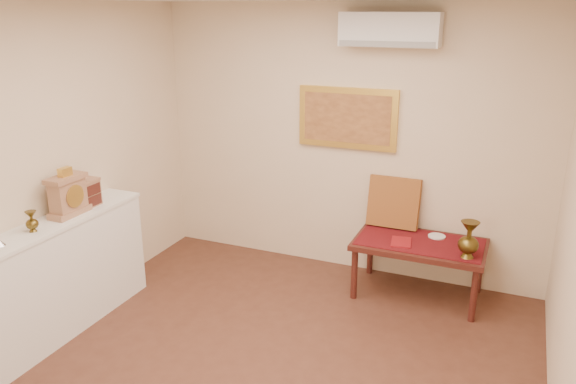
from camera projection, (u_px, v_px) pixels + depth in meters
The scene contains 14 objects.
wall_back at pixel (347, 142), 5.63m from camera, with size 4.00×0.02×2.70m, color beige.
wall_left at pixel (18, 180), 4.40m from camera, with size 0.02×4.50×2.70m, color beige.
brass_urn_small at pixel (31, 218), 4.32m from camera, with size 0.10×0.10×0.22m, color brown, non-canonical shape.
table_cloth at pixel (420, 242), 5.24m from camera, with size 1.14×0.59×0.01m, color #5F0F14.
brass_urn_tall at pixel (469, 236), 4.85m from camera, with size 0.18×0.18×0.41m, color brown, non-canonical shape.
plate at pixel (437, 236), 5.34m from camera, with size 0.16×0.16×0.01m, color silver.
menu at pixel (401, 242), 5.21m from camera, with size 0.18×0.25×0.01m, color maroon.
cushion at pixel (394, 202), 5.54m from camera, with size 0.50×0.10×0.50m, color maroon.
display_ledge at pixel (50, 282), 4.61m from camera, with size 0.37×2.02×0.98m.
mantel_clock at pixel (68, 195), 4.66m from camera, with size 0.17×0.36×0.41m.
wooden_chest at pixel (87, 193), 4.88m from camera, with size 0.16×0.21×0.24m.
low_table at pixel (419, 249), 5.26m from camera, with size 1.20×0.70×0.55m.
painting at pixel (347, 118), 5.53m from camera, with size 1.00×0.06×0.60m.
ac_unit at pixel (390, 30), 5.03m from camera, with size 0.90×0.25×0.30m.
Camera 1 is at (1.60, -3.05, 2.63)m, focal length 35.00 mm.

